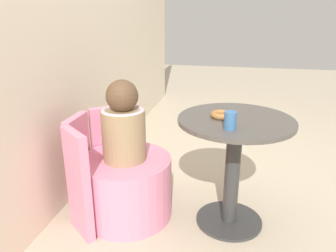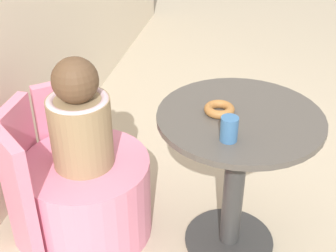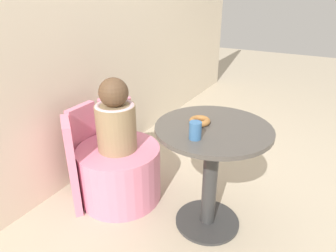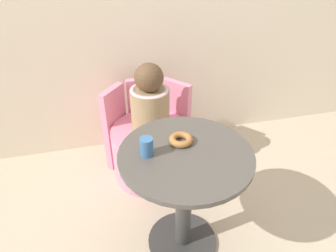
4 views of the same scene
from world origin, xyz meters
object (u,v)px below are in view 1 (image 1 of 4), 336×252
round_table (234,152)px  tub_chair (126,187)px  donut (221,115)px  child_figure (123,125)px  cup (230,120)px

round_table → tub_chair: size_ratio=1.20×
donut → child_figure: bearing=95.2°
donut → cup: cup is taller
round_table → cup: bearing=169.8°
round_table → donut: (-0.00, 0.09, 0.23)m
tub_chair → child_figure: 0.42m
round_table → cup: cup is taller
child_figure → cup: child_figure is taller
tub_chair → donut: bearing=-84.8°
donut → cup: (-0.18, -0.05, 0.03)m
tub_chair → child_figure: size_ratio=1.16×
round_table → cup: 0.32m
cup → child_figure: bearing=78.0°
cup → tub_chair: bearing=78.0°
tub_chair → cup: (-0.13, -0.62, 0.53)m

